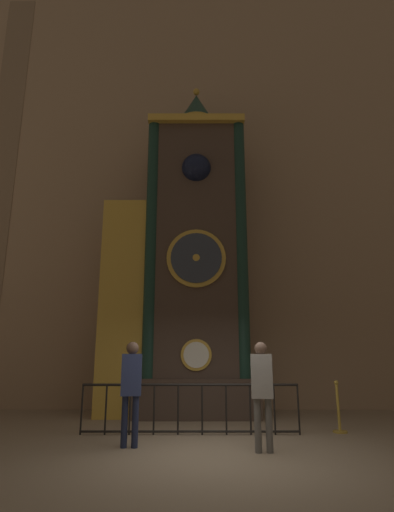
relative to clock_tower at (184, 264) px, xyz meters
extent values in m
plane|color=#847056|center=(0.75, -3.86, -3.88)|extent=(28.00, 28.00, 0.00)
cube|color=#997A5B|center=(0.75, 1.31, 3.76)|extent=(24.00, 0.30, 15.28)
cube|color=#7D644B|center=(-5.85, 1.21, 2.99)|extent=(0.90, 0.12, 13.75)
cube|color=#423328|center=(0.36, 0.03, -3.42)|extent=(3.07, 1.61, 0.93)
cube|color=#423328|center=(0.36, 0.03, 0.54)|extent=(2.46, 1.40, 6.99)
cube|color=gold|center=(0.36, -0.07, 3.94)|extent=(2.66, 1.54, 0.20)
cylinder|color=gold|center=(0.36, -0.70, -2.40)|extent=(0.74, 0.05, 0.74)
cylinder|color=silver|center=(0.36, -0.73, -2.40)|extent=(0.61, 0.03, 0.61)
cylinder|color=gold|center=(0.36, -0.70, -0.02)|extent=(1.51, 0.07, 1.51)
cylinder|color=#2D333D|center=(0.36, -0.74, -0.02)|extent=(1.29, 0.04, 1.29)
cylinder|color=gold|center=(0.36, -0.76, -0.02)|extent=(0.18, 0.03, 0.18)
cube|color=black|center=(0.36, -0.18, 2.50)|extent=(1.00, 0.42, 1.00)
sphere|color=black|center=(0.36, -0.60, 2.50)|extent=(0.80, 0.80, 0.80)
cylinder|color=#142D23|center=(-0.81, -0.57, 0.54)|extent=(0.32, 0.32, 6.99)
cylinder|color=#142D23|center=(1.52, -0.57, 0.54)|extent=(0.32, 0.32, 6.99)
cylinder|color=gold|center=(0.36, 0.03, 4.19)|extent=(1.03, 1.03, 0.30)
cone|color=#163227|center=(0.36, 0.03, 4.78)|extent=(0.98, 0.98, 0.89)
sphere|color=gold|center=(0.36, 0.03, 5.35)|extent=(0.20, 0.20, 0.20)
cube|color=brown|center=(-1.50, 0.08, -1.13)|extent=(1.16, 1.19, 5.49)
cube|color=gold|center=(-1.50, -0.53, -1.13)|extent=(1.21, 0.06, 5.49)
cylinder|color=black|center=(-1.86, -2.31, -3.41)|extent=(0.04, 0.04, 0.94)
cylinder|color=black|center=(-1.40, -2.31, -3.41)|extent=(0.04, 0.04, 0.94)
cylinder|color=black|center=(-0.93, -2.31, -3.41)|extent=(0.04, 0.04, 0.94)
cylinder|color=black|center=(-0.46, -2.31, -3.41)|extent=(0.04, 0.04, 0.94)
cylinder|color=black|center=(0.01, -2.31, -3.41)|extent=(0.04, 0.04, 0.94)
cylinder|color=black|center=(0.48, -2.31, -3.41)|extent=(0.04, 0.04, 0.94)
cylinder|color=black|center=(0.95, -2.31, -3.41)|extent=(0.04, 0.04, 0.94)
cylinder|color=black|center=(1.41, -2.31, -3.41)|extent=(0.04, 0.04, 0.94)
cylinder|color=black|center=(1.88, -2.31, -3.41)|extent=(0.04, 0.04, 0.94)
cylinder|color=black|center=(2.35, -2.31, -3.41)|extent=(0.04, 0.04, 0.94)
cylinder|color=black|center=(0.24, -2.31, -2.97)|extent=(4.22, 0.05, 0.05)
cylinder|color=black|center=(0.24, -2.31, -3.82)|extent=(4.22, 0.04, 0.04)
cylinder|color=#1B213A|center=(-0.84, -3.39, -3.47)|extent=(0.11, 0.11, 0.82)
cylinder|color=#1B213A|center=(-0.66, -3.39, -3.47)|extent=(0.11, 0.11, 0.82)
cube|color=navy|center=(-0.75, -3.39, -2.72)|extent=(0.36, 0.26, 0.69)
sphere|color=brown|center=(-0.75, -3.39, -2.27)|extent=(0.22, 0.22, 0.22)
cylinder|color=#58554F|center=(1.35, -3.73, -3.47)|extent=(0.11, 0.11, 0.81)
cylinder|color=#58554F|center=(1.53, -3.73, -3.47)|extent=(0.11, 0.11, 0.81)
cube|color=gray|center=(1.44, -3.73, -2.72)|extent=(0.36, 0.25, 0.70)
sphere|color=brown|center=(1.44, -3.73, -2.28)|extent=(0.20, 0.20, 0.20)
cylinder|color=#B28E33|center=(3.20, -2.10, -3.86)|extent=(0.28, 0.28, 0.04)
cylinder|color=#B28E33|center=(3.20, -2.10, -3.43)|extent=(0.06, 0.06, 0.91)
sphere|color=#B28E33|center=(3.20, -2.10, -2.94)|extent=(0.09, 0.09, 0.09)
camera|label=1|loc=(0.38, -10.54, -2.35)|focal=28.00mm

